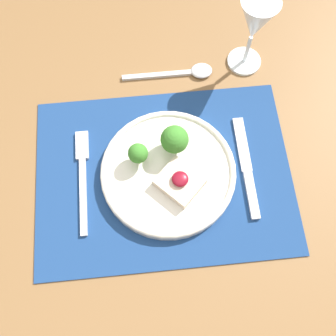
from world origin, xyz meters
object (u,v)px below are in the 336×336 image
(knife, at_px, (248,173))
(wine_glass_near, at_px, (255,24))
(dinner_plate, at_px, (168,168))
(fork, at_px, (83,173))
(spoon, at_px, (187,72))

(knife, xyz_separation_m, wine_glass_near, (0.04, 0.25, 0.11))
(dinner_plate, height_order, knife, dinner_plate)
(fork, distance_m, knife, 0.31)
(knife, relative_size, wine_glass_near, 1.21)
(dinner_plate, bearing_deg, spoon, 74.23)
(dinner_plate, relative_size, spoon, 1.33)
(fork, bearing_deg, dinner_plate, -4.22)
(dinner_plate, xyz_separation_m, knife, (0.15, -0.02, -0.01))
(fork, relative_size, knife, 1.00)
(knife, xyz_separation_m, spoon, (-0.09, 0.23, -0.00))
(fork, xyz_separation_m, knife, (0.30, -0.03, 0.00))
(dinner_plate, bearing_deg, knife, -7.89)
(spoon, relative_size, wine_glass_near, 1.11)
(dinner_plate, height_order, wine_glass_near, wine_glass_near)
(knife, bearing_deg, dinner_plate, 174.39)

